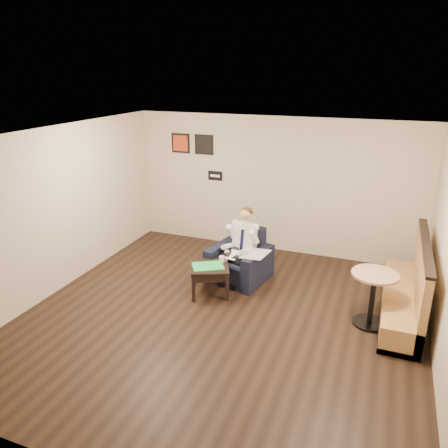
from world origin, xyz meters
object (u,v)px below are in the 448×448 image
(seated_man, at_px, (236,249))
(green_folder, at_px, (208,266))
(armchair, at_px, (239,256))
(banquette, at_px, (404,279))
(side_table, at_px, (210,279))
(coffee_mug, at_px, (222,259))
(cafe_table, at_px, (372,299))
(smartphone, at_px, (213,261))

(seated_man, height_order, green_folder, seated_man)
(armchair, relative_size, banquette, 0.40)
(side_table, bearing_deg, coffee_mug, 57.44)
(cafe_table, bearing_deg, coffee_mug, 174.53)
(seated_man, relative_size, green_folder, 2.46)
(armchair, xyz_separation_m, coffee_mug, (-0.16, -0.47, 0.11))
(armchair, distance_m, coffee_mug, 0.51)
(armchair, bearing_deg, smartphone, -111.43)
(side_table, bearing_deg, armchair, 66.62)
(side_table, distance_m, banquette, 3.11)
(green_folder, xyz_separation_m, cafe_table, (2.66, 0.00, -0.10))
(coffee_mug, height_order, cafe_table, cafe_table)
(green_folder, bearing_deg, side_table, 57.44)
(banquette, bearing_deg, coffee_mug, -175.81)
(seated_man, distance_m, green_folder, 0.67)
(smartphone, bearing_deg, cafe_table, -18.52)
(smartphone, relative_size, banquette, 0.07)
(cafe_table, bearing_deg, armchair, 163.15)
(seated_man, height_order, banquette, seated_man)
(smartphone, bearing_deg, green_folder, -103.96)
(banquette, xyz_separation_m, cafe_table, (-0.43, -0.45, -0.19))
(armchair, xyz_separation_m, seated_man, (-0.02, -0.12, 0.17))
(side_table, relative_size, green_folder, 1.22)
(side_table, relative_size, cafe_table, 0.74)
(armchair, bearing_deg, coffee_mug, -97.43)
(seated_man, bearing_deg, green_folder, -104.72)
(coffee_mug, relative_size, smartphone, 0.68)
(armchair, height_order, side_table, armchair)
(coffee_mug, relative_size, cafe_table, 0.13)
(banquette, bearing_deg, side_table, -172.13)
(seated_man, xyz_separation_m, green_folder, (-0.29, -0.60, -0.11))
(coffee_mug, bearing_deg, banquette, 4.19)
(green_folder, bearing_deg, smartphone, 89.79)
(armchair, height_order, coffee_mug, armchair)
(seated_man, bearing_deg, smartphone, -116.79)
(armchair, relative_size, side_table, 1.51)
(smartphone, bearing_deg, banquette, -9.43)
(green_folder, height_order, cafe_table, cafe_table)
(side_table, height_order, coffee_mug, coffee_mug)
(seated_man, xyz_separation_m, banquette, (2.80, -0.14, -0.02))
(seated_man, height_order, side_table, seated_man)
(armchair, bearing_deg, green_folder, -102.47)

